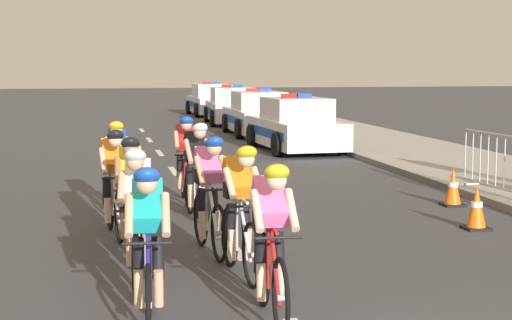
{
  "coord_description": "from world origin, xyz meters",
  "views": [
    {
      "loc": [
        -1.81,
        -4.94,
        2.4
      ],
      "look_at": [
        0.39,
        6.19,
        1.1
      ],
      "focal_mm": 58.61,
      "sensor_mm": 36.0,
      "label": 1
    }
  ],
  "objects_px": {
    "cyclist_fifth": "(131,193)",
    "cyclist_seventh": "(114,181)",
    "police_car_furthest": "(211,101)",
    "traffic_cone_mid": "(477,208)",
    "police_car_third": "(232,107)",
    "cyclist_lead": "(148,245)",
    "cyclist_ninth": "(117,166)",
    "cyclist_fourth": "(240,209)",
    "cyclist_second": "(271,239)",
    "cyclist_eighth": "(197,169)",
    "police_car_second": "(258,115)",
    "cyclist_third": "(138,213)",
    "crowd_barrier_rear": "(496,164)",
    "cyclist_tenth": "(185,158)",
    "cyclist_sixth": "(209,193)",
    "police_car_nearest": "(295,126)",
    "traffic_cone_far": "(453,188)"
  },
  "relations": [
    {
      "from": "cyclist_third",
      "to": "cyclist_tenth",
      "type": "xyz_separation_m",
      "value": [
        1.11,
        5.28,
        0.0
      ]
    },
    {
      "from": "cyclist_tenth",
      "to": "cyclist_ninth",
      "type": "bearing_deg",
      "value": -140.91
    },
    {
      "from": "cyclist_third",
      "to": "cyclist_fifth",
      "type": "relative_size",
      "value": 1.0
    },
    {
      "from": "cyclist_second",
      "to": "cyclist_eighth",
      "type": "relative_size",
      "value": 1.0
    },
    {
      "from": "cyclist_second",
      "to": "traffic_cone_mid",
      "type": "xyz_separation_m",
      "value": [
        3.88,
        3.72,
        -0.48
      ]
    },
    {
      "from": "cyclist_fourth",
      "to": "traffic_cone_mid",
      "type": "height_order",
      "value": "cyclist_fourth"
    },
    {
      "from": "cyclist_fourth",
      "to": "traffic_cone_far",
      "type": "xyz_separation_m",
      "value": [
        4.4,
        4.02,
        -0.48
      ]
    },
    {
      "from": "cyclist_fourth",
      "to": "crowd_barrier_rear",
      "type": "bearing_deg",
      "value": 39.43
    },
    {
      "from": "cyclist_lead",
      "to": "cyclist_third",
      "type": "bearing_deg",
      "value": 90.08
    },
    {
      "from": "police_car_nearest",
      "to": "traffic_cone_far",
      "type": "xyz_separation_m",
      "value": [
        0.44,
        -9.41,
        -0.37
      ]
    },
    {
      "from": "cyclist_fourth",
      "to": "cyclist_tenth",
      "type": "distance_m",
      "value": 5.22
    },
    {
      "from": "police_car_furthest",
      "to": "traffic_cone_mid",
      "type": "height_order",
      "value": "police_car_furthest"
    },
    {
      "from": "crowd_barrier_rear",
      "to": "cyclist_third",
      "type": "bearing_deg",
      "value": -145.52
    },
    {
      "from": "traffic_cone_mid",
      "to": "cyclist_tenth",
      "type": "bearing_deg",
      "value": 140.91
    },
    {
      "from": "cyclist_seventh",
      "to": "cyclist_ninth",
      "type": "distance_m",
      "value": 1.71
    },
    {
      "from": "cyclist_second",
      "to": "cyclist_eighth",
      "type": "height_order",
      "value": "same"
    },
    {
      "from": "cyclist_fourth",
      "to": "cyclist_eighth",
      "type": "relative_size",
      "value": 1.0
    },
    {
      "from": "police_car_furthest",
      "to": "cyclist_fourth",
      "type": "bearing_deg",
      "value": -97.54
    },
    {
      "from": "cyclist_tenth",
      "to": "crowd_barrier_rear",
      "type": "relative_size",
      "value": 0.74
    },
    {
      "from": "cyclist_lead",
      "to": "police_car_furthest",
      "type": "xyz_separation_m",
      "value": [
        5.1,
        31.56,
        -0.11
      ]
    },
    {
      "from": "cyclist_second",
      "to": "traffic_cone_far",
      "type": "xyz_separation_m",
      "value": [
        4.4,
        5.69,
        -0.48
      ]
    },
    {
      "from": "police_car_second",
      "to": "traffic_cone_far",
      "type": "relative_size",
      "value": 6.89
    },
    {
      "from": "police_car_second",
      "to": "cyclist_tenth",
      "type": "bearing_deg",
      "value": -106.53
    },
    {
      "from": "cyclist_sixth",
      "to": "police_car_third",
      "type": "distance_m",
      "value": 23.19
    },
    {
      "from": "cyclist_seventh",
      "to": "traffic_cone_mid",
      "type": "xyz_separation_m",
      "value": [
        5.2,
        -0.5,
        -0.48
      ]
    },
    {
      "from": "cyclist_seventh",
      "to": "police_car_third",
      "type": "distance_m",
      "value": 22.14
    },
    {
      "from": "cyclist_eighth",
      "to": "cyclist_ninth",
      "type": "relative_size",
      "value": 1.0
    },
    {
      "from": "cyclist_sixth",
      "to": "cyclist_tenth",
      "type": "bearing_deg",
      "value": 87.99
    },
    {
      "from": "cyclist_seventh",
      "to": "police_car_nearest",
      "type": "height_order",
      "value": "police_car_nearest"
    },
    {
      "from": "cyclist_third",
      "to": "cyclist_ninth",
      "type": "xyz_separation_m",
      "value": [
        -0.08,
        4.31,
        0.0
      ]
    },
    {
      "from": "cyclist_sixth",
      "to": "crowd_barrier_rear",
      "type": "relative_size",
      "value": 0.74
    },
    {
      "from": "cyclist_seventh",
      "to": "police_car_furthest",
      "type": "bearing_deg",
      "value": 79.05
    },
    {
      "from": "cyclist_fifth",
      "to": "police_car_furthest",
      "type": "height_order",
      "value": "police_car_furthest"
    },
    {
      "from": "cyclist_lead",
      "to": "cyclist_ninth",
      "type": "bearing_deg",
      "value": 90.8
    },
    {
      "from": "police_car_second",
      "to": "cyclist_third",
      "type": "bearing_deg",
      "value": -105.24
    },
    {
      "from": "cyclist_fourth",
      "to": "cyclist_sixth",
      "type": "bearing_deg",
      "value": 98.23
    },
    {
      "from": "cyclist_seventh",
      "to": "cyclist_lead",
      "type": "bearing_deg",
      "value": -87.46
    },
    {
      "from": "cyclist_fifth",
      "to": "cyclist_seventh",
      "type": "height_order",
      "value": "same"
    },
    {
      "from": "police_car_furthest",
      "to": "traffic_cone_mid",
      "type": "xyz_separation_m",
      "value": [
        -0.09,
        -27.83,
        -0.37
      ]
    },
    {
      "from": "cyclist_lead",
      "to": "cyclist_third",
      "type": "height_order",
      "value": "same"
    },
    {
      "from": "cyclist_second",
      "to": "police_car_nearest",
      "type": "bearing_deg",
      "value": 75.3
    },
    {
      "from": "cyclist_fourth",
      "to": "cyclist_eighth",
      "type": "bearing_deg",
      "value": 90.68
    },
    {
      "from": "police_car_second",
      "to": "traffic_cone_mid",
      "type": "distance_m",
      "value": 16.62
    },
    {
      "from": "cyclist_lead",
      "to": "traffic_cone_mid",
      "type": "distance_m",
      "value": 6.27
    },
    {
      "from": "cyclist_eighth",
      "to": "police_car_second",
      "type": "bearing_deg",
      "value": 75.14
    },
    {
      "from": "police_car_nearest",
      "to": "police_car_second",
      "type": "distance_m",
      "value": 5.24
    },
    {
      "from": "police_car_furthest",
      "to": "crowd_barrier_rear",
      "type": "xyz_separation_m",
      "value": [
        1.43,
        -25.45,
        -0.03
      ]
    },
    {
      "from": "cyclist_sixth",
      "to": "police_car_second",
      "type": "bearing_deg",
      "value": 76.68
    },
    {
      "from": "cyclist_third",
      "to": "cyclist_ninth",
      "type": "height_order",
      "value": "same"
    },
    {
      "from": "cyclist_second",
      "to": "police_car_furthest",
      "type": "relative_size",
      "value": 0.39
    }
  ]
}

